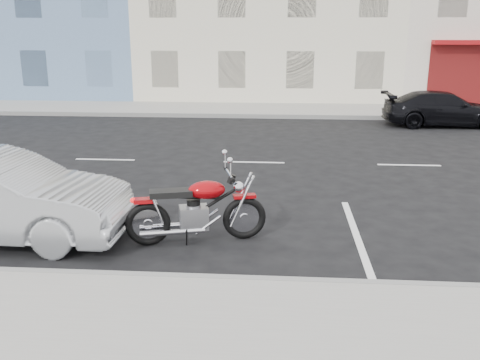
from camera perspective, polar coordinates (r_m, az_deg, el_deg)
The scene contains 6 objects.
ground at distance 14.10m, azimuth 9.65°, elevation 1.72°, with size 120.00×120.00×0.00m, color black.
sidewalk_far at distance 22.85m, azimuth -5.01°, elevation 7.55°, with size 80.00×3.40×0.15m, color gray.
curb_near at distance 8.26m, azimuth -22.68°, elevation -9.27°, with size 80.00×0.12×0.16m, color gray.
curb_far at distance 21.19m, azimuth -5.74°, elevation 6.88°, with size 80.00×0.12×0.16m, color gray.
motorcycle at distance 8.88m, azimuth 0.66°, elevation -3.07°, with size 2.28×0.94×1.16m.
car_far at distance 20.53m, azimuth 20.86°, elevation 7.12°, with size 1.72×4.22×1.23m, color black.
Camera 1 is at (-1.36, -13.61, 3.44)m, focal length 40.00 mm.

